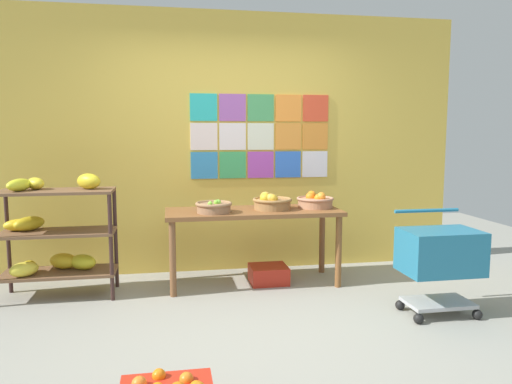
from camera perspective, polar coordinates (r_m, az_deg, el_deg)
The scene contains 9 objects.
ground at distance 3.83m, azimuth 0.06°, elevation -15.59°, with size 9.30×9.30×0.00m, color gray.
back_wall_with_art at distance 5.20m, azimuth -3.18°, elevation 5.67°, with size 4.97×0.07×2.71m.
banana_shelf_unit at distance 4.73m, azimuth -22.54°, elevation -4.38°, with size 0.98×0.47×1.10m.
display_table at distance 4.74m, azimuth -0.31°, elevation -3.16°, with size 1.67×0.63×0.73m.
fruit_basket_centre at distance 4.75m, azimuth 1.80°, elevation -1.16°, with size 0.38×0.38×0.17m.
fruit_basket_back_left at distance 4.56m, azimuth -4.92°, elevation -1.72°, with size 0.34×0.34×0.12m.
fruit_basket_right at distance 4.90m, azimuth 6.88°, elevation -1.06°, with size 0.37×0.37×0.16m.
produce_crate_under_table at distance 4.89m, azimuth 1.46°, elevation -9.52°, with size 0.36×0.33×0.17m, color red.
shopping_cart at distance 4.22m, azimuth 20.58°, elevation -6.90°, with size 0.60×0.45×0.83m.
Camera 1 is at (-0.63, -3.48, 1.46)m, focal length 34.46 mm.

